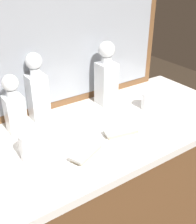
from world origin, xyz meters
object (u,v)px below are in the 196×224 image
at_px(crystal_decanter_far_left, 37,93).
at_px(silver_brush_front, 121,131).
at_px(crystal_decanter_front, 15,110).
at_px(crystal_tumbler_far_left, 149,102).
at_px(silver_brush_center, 86,152).
at_px(crystal_decanter_right, 106,80).
at_px(crystal_tumbler_right, 31,146).

relative_size(crystal_decanter_far_left, silver_brush_front, 1.96).
height_order(crystal_decanter_front, crystal_tumbler_far_left, crystal_decanter_front).
xyz_separation_m(crystal_decanter_front, silver_brush_center, (0.16, -0.30, -0.09)).
relative_size(crystal_decanter_front, silver_brush_front, 1.62).
bearing_deg(crystal_tumbler_far_left, crystal_decanter_front, 165.33).
bearing_deg(crystal_decanter_far_left, crystal_decanter_right, -7.64).
bearing_deg(crystal_decanter_right, silver_brush_center, -135.03).
bearing_deg(crystal_tumbler_right, silver_brush_center, -30.62).
distance_m(crystal_decanter_front, crystal_tumbler_right, 0.21).
bearing_deg(crystal_decanter_far_left, silver_brush_center, -85.02).
xyz_separation_m(crystal_tumbler_far_left, crystal_tumbler_right, (-0.63, -0.04, 0.01)).
relative_size(crystal_decanter_front, crystal_tumbler_right, 2.46).
distance_m(crystal_decanter_right, silver_brush_center, 0.46).
height_order(crystal_decanter_right, crystal_decanter_far_left, crystal_decanter_right).
bearing_deg(crystal_tumbler_right, silver_brush_front, -9.86).
bearing_deg(crystal_decanter_right, crystal_decanter_far_left, 172.36).
bearing_deg(crystal_tumbler_right, crystal_tumbler_far_left, 3.83).
distance_m(crystal_tumbler_right, silver_brush_front, 0.38).
bearing_deg(crystal_decanter_front, crystal_decanter_far_left, 23.37).
xyz_separation_m(crystal_tumbler_far_left, silver_brush_center, (-0.45, -0.14, -0.02)).
xyz_separation_m(crystal_decanter_far_left, crystal_tumbler_far_left, (0.48, -0.21, -0.09)).
bearing_deg(crystal_decanter_front, crystal_tumbler_far_left, -14.67).
height_order(crystal_tumbler_far_left, crystal_tumbler_right, crystal_tumbler_right).
bearing_deg(crystal_decanter_right, crystal_decanter_front, -179.00).
distance_m(crystal_tumbler_far_left, crystal_tumbler_right, 0.63).
xyz_separation_m(crystal_decanter_right, crystal_tumbler_far_left, (0.14, -0.17, -0.09)).
relative_size(crystal_tumbler_right, silver_brush_center, 0.66).
xyz_separation_m(crystal_decanter_far_left, crystal_tumbler_right, (-0.14, -0.26, -0.08)).
distance_m(crystal_decanter_far_left, silver_brush_center, 0.38).
bearing_deg(silver_brush_center, crystal_tumbler_far_left, 17.77).
xyz_separation_m(crystal_tumbler_far_left, silver_brush_front, (-0.25, -0.11, -0.02)).
distance_m(crystal_decanter_far_left, crystal_tumbler_right, 0.30).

